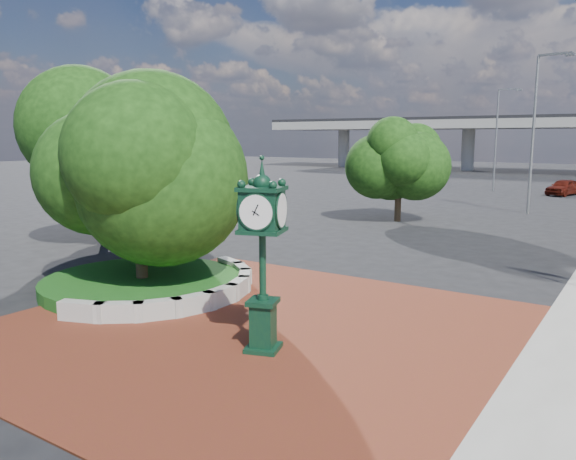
# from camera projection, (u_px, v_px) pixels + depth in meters

# --- Properties ---
(ground) EXTENTS (200.00, 200.00, 0.00)m
(ground) POSITION_uv_depth(u_px,v_px,m) (273.00, 318.00, 14.84)
(ground) COLOR black
(ground) RESTS_ON ground
(plaza) EXTENTS (12.00, 12.00, 0.04)m
(plaza) POSITION_uv_depth(u_px,v_px,m) (251.00, 327.00, 14.02)
(plaza) COLOR brown
(plaza) RESTS_ON ground
(planter_wall) EXTENTS (2.96, 6.77, 0.54)m
(planter_wall) POSITION_uv_depth(u_px,v_px,m) (197.00, 292.00, 16.27)
(planter_wall) COLOR #9E9B93
(planter_wall) RESTS_ON ground
(grass_bed) EXTENTS (6.10, 6.10, 0.40)m
(grass_bed) POSITION_uv_depth(u_px,v_px,m) (142.00, 283.00, 17.53)
(grass_bed) COLOR #194A15
(grass_bed) RESTS_ON ground
(tree_planter) EXTENTS (5.20, 5.20, 6.33)m
(tree_planter) POSITION_uv_depth(u_px,v_px,m) (138.00, 170.00, 16.96)
(tree_planter) COLOR #38281C
(tree_planter) RESTS_ON ground
(tree_northwest) EXTENTS (5.60, 5.60, 6.93)m
(tree_northwest) POSITION_uv_depth(u_px,v_px,m) (101.00, 150.00, 25.36)
(tree_northwest) COLOR #38281C
(tree_northwest) RESTS_ON ground
(tree_street) EXTENTS (4.40, 4.40, 5.45)m
(tree_street) POSITION_uv_depth(u_px,v_px,m) (399.00, 164.00, 31.30)
(tree_street) COLOR #38281C
(tree_street) RESTS_ON ground
(post_clock) EXTENTS (1.08, 1.08, 4.27)m
(post_clock) POSITION_uv_depth(u_px,v_px,m) (263.00, 248.00, 12.11)
(post_clock) COLOR black
(post_clock) RESTS_ON ground
(parked_car) EXTENTS (2.64, 4.21, 1.34)m
(parked_car) POSITION_uv_depth(u_px,v_px,m) (564.00, 187.00, 45.98)
(parked_car) COLOR #51140B
(parked_car) RESTS_ON ground
(street_lamp_near) EXTENTS (2.13, 0.62, 9.59)m
(street_lamp_near) POSITION_uv_depth(u_px,v_px,m) (538.00, 122.00, 33.93)
(street_lamp_near) COLOR slate
(street_lamp_near) RESTS_ON ground
(street_lamp_far) EXTENTS (1.98, 0.33, 8.82)m
(street_lamp_far) POSITION_uv_depth(u_px,v_px,m) (499.00, 132.00, 48.80)
(street_lamp_far) COLOR slate
(street_lamp_far) RESTS_ON ground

